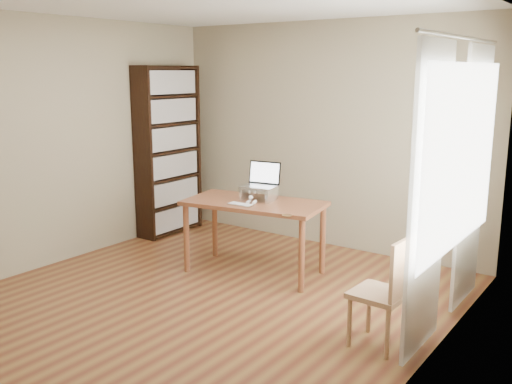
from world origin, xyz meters
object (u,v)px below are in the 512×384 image
(bookshelf, at_px, (168,151))
(laptop, at_px, (262,180))
(keyboard, at_px, (240,205))
(desk, at_px, (254,211))
(cat, at_px, (259,193))
(chair, at_px, (388,289))

(bookshelf, distance_m, laptop, 1.83)
(laptop, relative_size, keyboard, 1.49)
(bookshelf, relative_size, laptop, 5.49)
(bookshelf, bearing_deg, laptop, -14.81)
(desk, bearing_deg, laptop, 80.80)
(cat, bearing_deg, chair, -44.60)
(keyboard, height_order, chair, chair)
(bookshelf, relative_size, cat, 4.45)
(cat, xyz_separation_m, chair, (1.78, -0.86, -0.35))
(bookshelf, xyz_separation_m, laptop, (1.76, -0.47, -0.11))
(laptop, distance_m, chair, 2.03)
(desk, bearing_deg, bookshelf, 151.79)
(desk, relative_size, cat, 3.14)
(desk, height_order, chair, chair)
(desk, relative_size, keyboard, 5.75)
(keyboard, height_order, cat, cat)
(chair, bearing_deg, keyboard, 166.21)
(desk, distance_m, laptop, 0.33)
(laptop, distance_m, cat, 0.14)
(bookshelf, relative_size, desk, 1.42)
(bookshelf, bearing_deg, cat, -15.93)
(laptop, height_order, chair, laptop)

